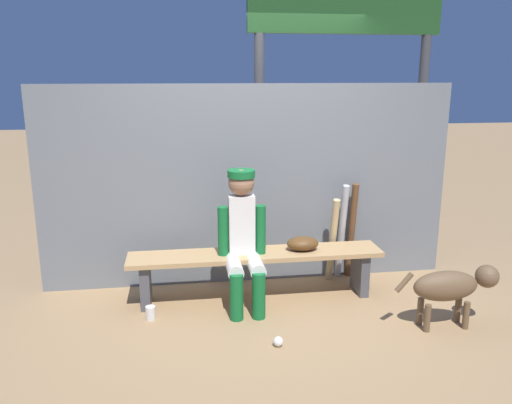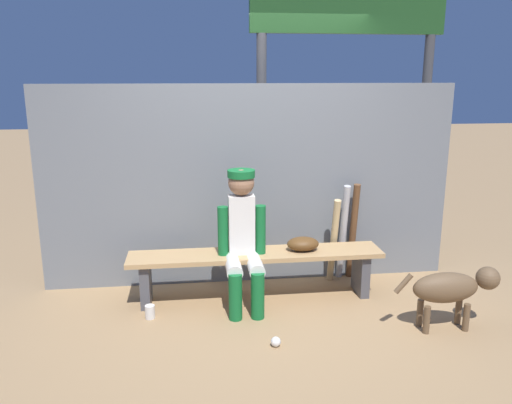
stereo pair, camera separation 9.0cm
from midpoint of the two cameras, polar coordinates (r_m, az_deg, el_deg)
ground_plane at (r=4.66m, az=-0.57°, el=-10.52°), size 30.00×30.00×0.00m
chainlink_fence at (r=4.77m, az=-1.30°, el=1.78°), size 3.80×0.03×1.85m
dugout_bench at (r=4.53m, az=-0.58°, el=-6.72°), size 2.20×0.36×0.43m
player_seated at (r=4.32m, az=-2.03°, el=-3.67°), size 0.41×0.55×1.16m
baseball_glove at (r=4.55m, az=4.60°, el=-4.59°), size 0.28×0.20×0.12m
bat_wood_natural at (r=4.90m, az=7.91°, el=-4.20°), size 0.07×0.22×0.83m
bat_aluminum_silver at (r=4.96m, az=8.90°, el=-3.30°), size 0.07×0.22×0.94m
bat_wood_dark at (r=5.02m, az=9.98°, el=-3.15°), size 0.08×0.17×0.94m
baseball at (r=3.90m, az=1.77°, el=-15.12°), size 0.07×0.07×0.07m
cup_on_ground at (r=4.36m, az=-12.13°, el=-11.86°), size 0.08×0.08×0.11m
cup_on_bench at (r=4.49m, az=-0.03°, el=-4.87°), size 0.08×0.08×0.11m
scoreboard at (r=5.53m, az=10.00°, el=18.21°), size 2.25×0.27×3.36m
dog at (r=4.31m, az=20.26°, el=-8.69°), size 0.84×0.20×0.49m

